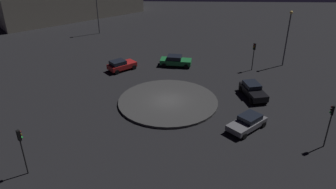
% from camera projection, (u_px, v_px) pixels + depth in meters
% --- Properties ---
extents(ground_plane, '(118.09, 118.09, 0.00)m').
position_uv_depth(ground_plane, '(168.00, 102.00, 37.73)').
color(ground_plane, black).
extents(roundabout_island, '(11.51, 11.51, 0.27)m').
position_uv_depth(roundabout_island, '(168.00, 101.00, 37.67)').
color(roundabout_island, '#383838').
rests_on(roundabout_island, ground_plane).
extents(car_black, '(4.79, 2.87, 1.59)m').
position_uv_depth(car_black, '(253.00, 90.00, 38.70)').
color(car_black, black).
rests_on(car_black, ground_plane).
extents(car_green, '(2.55, 4.69, 1.55)m').
position_uv_depth(car_green, '(176.00, 61.00, 47.50)').
color(car_green, '#1E7238').
rests_on(car_green, ground_plane).
extents(car_grey, '(4.38, 4.51, 1.43)m').
position_uv_depth(car_grey, '(248.00, 122.00, 32.45)').
color(car_grey, slate).
rests_on(car_grey, ground_plane).
extents(car_red, '(3.98, 4.19, 1.54)m').
position_uv_depth(car_red, '(121.00, 65.00, 45.98)').
color(car_red, red).
rests_on(car_red, ground_plane).
extents(traffic_light_northeast, '(0.37, 0.40, 4.31)m').
position_uv_depth(traffic_light_northeast, '(331.00, 118.00, 28.72)').
color(traffic_light_northeast, '#2D2D2D').
rests_on(traffic_light_northeast, ground_plane).
extents(traffic_light_southeast, '(0.39, 0.38, 4.18)m').
position_uv_depth(traffic_light_southeast, '(21.00, 143.00, 25.45)').
color(traffic_light_southeast, '#2D2D2D').
rests_on(traffic_light_southeast, ground_plane).
extents(traffic_light_northwest, '(0.38, 0.39, 3.95)m').
position_uv_depth(traffic_light_northwest, '(254.00, 51.00, 45.12)').
color(traffic_light_northwest, '#2D2D2D').
rests_on(traffic_light_northwest, ground_plane).
extents(streetlamp_northwest, '(0.44, 0.44, 7.98)m').
position_uv_depth(streetlamp_northwest, '(288.00, 33.00, 45.83)').
color(streetlamp_northwest, '#4C4C51').
rests_on(streetlamp_northwest, ground_plane).
extents(streetlamp_southwest, '(0.54, 0.54, 9.03)m').
position_uv_depth(streetlamp_southwest, '(97.00, 2.00, 60.02)').
color(streetlamp_southwest, '#4C4C51').
rests_on(streetlamp_southwest, ground_plane).
extents(store_building, '(30.07, 32.51, 7.19)m').
position_uv_depth(store_building, '(70.00, 0.00, 73.83)').
color(store_building, '#B7B299').
rests_on(store_building, ground_plane).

